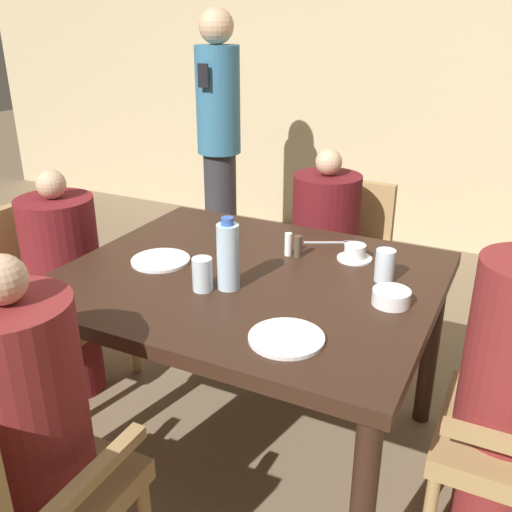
# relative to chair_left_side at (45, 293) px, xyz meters

# --- Properties ---
(ground_plane) EXTENTS (16.00, 16.00, 0.00)m
(ground_plane) POSITION_rel_chair_left_side_xyz_m (1.04, 0.00, -0.47)
(ground_plane) COLOR #7A664C
(wall_back) EXTENTS (8.00, 0.06, 2.80)m
(wall_back) POSITION_rel_chair_left_side_xyz_m (1.04, 2.58, 0.93)
(wall_back) COLOR #C6B289
(wall_back) RESTS_ON ground_plane
(dining_table) EXTENTS (1.30, 1.09, 0.77)m
(dining_table) POSITION_rel_chair_left_side_xyz_m (1.04, 0.00, 0.22)
(dining_table) COLOR #331E14
(dining_table) RESTS_ON ground_plane
(chair_left_side) EXTENTS (0.52, 0.52, 0.85)m
(chair_left_side) POSITION_rel_chair_left_side_xyz_m (0.00, 0.00, 0.00)
(chair_left_side) COLOR #A88451
(chair_left_side) RESTS_ON ground_plane
(diner_in_left_chair) EXTENTS (0.32, 0.32, 1.05)m
(diner_in_left_chair) POSITION_rel_chair_left_side_xyz_m (0.14, 0.00, 0.07)
(diner_in_left_chair) COLOR maroon
(diner_in_left_chair) RESTS_ON ground_plane
(chair_far_side) EXTENTS (0.52, 0.52, 0.85)m
(chair_far_side) POSITION_rel_chair_left_side_xyz_m (1.04, 0.94, 0.00)
(chair_far_side) COLOR #A88451
(chair_far_side) RESTS_ON ground_plane
(diner_in_far_chair) EXTENTS (0.32, 0.32, 1.07)m
(diner_in_far_chair) POSITION_rel_chair_left_side_xyz_m (1.04, 0.80, 0.08)
(diner_in_far_chair) COLOR #5B1419
(diner_in_far_chair) RESTS_ON ground_plane
(diner_in_near_chair) EXTENTS (0.32, 0.32, 1.10)m
(diner_in_near_chair) POSITION_rel_chair_left_side_xyz_m (0.78, -0.80, 0.10)
(diner_in_near_chair) COLOR maroon
(diner_in_near_chair) RESTS_ON ground_plane
(standing_host) EXTENTS (0.28, 0.32, 1.67)m
(standing_host) POSITION_rel_chair_left_side_xyz_m (0.00, 1.60, 0.43)
(standing_host) COLOR #2D2D33
(standing_host) RESTS_ON ground_plane
(plate_main_left) EXTENTS (0.22, 0.22, 0.01)m
(plate_main_left) POSITION_rel_chair_left_side_xyz_m (1.34, -0.35, 0.31)
(plate_main_left) COLOR white
(plate_main_left) RESTS_ON dining_table
(plate_main_right) EXTENTS (0.22, 0.22, 0.01)m
(plate_main_right) POSITION_rel_chair_left_side_xyz_m (0.69, -0.05, 0.31)
(plate_main_right) COLOR white
(plate_main_right) RESTS_ON dining_table
(teacup_with_saucer) EXTENTS (0.13, 0.13, 0.06)m
(teacup_with_saucer) POSITION_rel_chair_left_side_xyz_m (1.34, 0.30, 0.33)
(teacup_with_saucer) COLOR white
(teacup_with_saucer) RESTS_ON dining_table
(bowl_small) EXTENTS (0.12, 0.12, 0.05)m
(bowl_small) POSITION_rel_chair_left_side_xyz_m (1.55, 0.00, 0.33)
(bowl_small) COLOR white
(bowl_small) RESTS_ON dining_table
(water_bottle) EXTENTS (0.08, 0.08, 0.25)m
(water_bottle) POSITION_rel_chair_left_side_xyz_m (1.03, -0.13, 0.42)
(water_bottle) COLOR silver
(water_bottle) RESTS_ON dining_table
(glass_tall_near) EXTENTS (0.07, 0.07, 0.11)m
(glass_tall_near) POSITION_rel_chair_left_side_xyz_m (0.96, -0.18, 0.36)
(glass_tall_near) COLOR silver
(glass_tall_near) RESTS_ON dining_table
(glass_tall_mid) EXTENTS (0.07, 0.07, 0.11)m
(glass_tall_mid) POSITION_rel_chair_left_side_xyz_m (1.49, 0.16, 0.36)
(glass_tall_mid) COLOR silver
(glass_tall_mid) RESTS_ON dining_table
(salt_shaker) EXTENTS (0.03, 0.03, 0.09)m
(salt_shaker) POSITION_rel_chair_left_side_xyz_m (1.10, 0.22, 0.35)
(salt_shaker) COLOR white
(salt_shaker) RESTS_ON dining_table
(pepper_shaker) EXTENTS (0.03, 0.03, 0.09)m
(pepper_shaker) POSITION_rel_chair_left_side_xyz_m (1.14, 0.22, 0.35)
(pepper_shaker) COLOR #4C3D2D
(pepper_shaker) RESTS_ON dining_table
(fork_beside_plate) EXTENTS (0.19, 0.10, 0.00)m
(fork_beside_plate) POSITION_rel_chair_left_side_xyz_m (1.21, 0.42, 0.31)
(fork_beside_plate) COLOR silver
(fork_beside_plate) RESTS_ON dining_table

